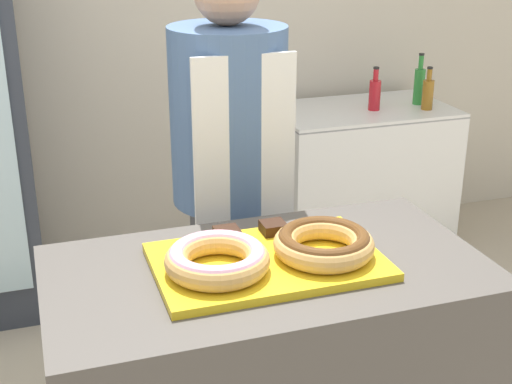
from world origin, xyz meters
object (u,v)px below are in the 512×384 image
object	(u,v)px
serving_tray	(267,262)
donut_chocolate_glaze	(324,243)
bottle_red	(375,93)
chest_freezer	(358,178)
donut_light_glaze	(217,258)
brownie_back_left	(227,234)
bottle_amber	(428,93)
brownie_back_right	(273,227)
bottle_green	(419,85)
baker_person	(230,182)

from	to	relation	value
serving_tray	donut_chocolate_glaze	world-z (taller)	donut_chocolate_glaze
donut_chocolate_glaze	bottle_red	distance (m)	2.01
chest_freezer	donut_light_glaze	bearing A→B (deg)	-126.21
brownie_back_left	chest_freezer	xyz separation A→B (m)	(1.22, 1.60, -0.53)
chest_freezer	bottle_amber	distance (m)	0.61
donut_chocolate_glaze	bottle_red	size ratio (longest dim) A/B	1.20
donut_chocolate_glaze	bottle_red	bearing A→B (deg)	58.82
brownie_back_right	bottle_green	xyz separation A→B (m)	(1.41, 1.57, -0.01)
serving_tray	chest_freezer	world-z (taller)	serving_tray
donut_chocolate_glaze	brownie_back_right	xyz separation A→B (m)	(-0.08, 0.19, -0.02)
baker_person	bottle_amber	world-z (taller)	baker_person
brownie_back_left	bottle_amber	xyz separation A→B (m)	(1.54, 1.46, -0.03)
brownie_back_right	chest_freezer	world-z (taller)	brownie_back_right
serving_tray	brownie_back_right	distance (m)	0.17
donut_light_glaze	donut_chocolate_glaze	size ratio (longest dim) A/B	1.00
serving_tray	brownie_back_right	world-z (taller)	brownie_back_right
donut_light_glaze	bottle_amber	distance (m)	2.31
donut_light_glaze	baker_person	size ratio (longest dim) A/B	0.16
bottle_red	chest_freezer	bearing A→B (deg)	124.05
serving_tray	donut_chocolate_glaze	bearing A→B (deg)	-12.56
donut_light_glaze	donut_chocolate_glaze	world-z (taller)	same
baker_person	bottle_green	bearing A→B (deg)	37.08
bottle_amber	donut_chocolate_glaze	bearing A→B (deg)	-128.72
donut_light_glaze	chest_freezer	xyz separation A→B (m)	(1.30, 1.78, -0.55)
donut_light_glaze	baker_person	xyz separation A→B (m)	(0.24, 0.71, -0.07)
serving_tray	bottle_green	world-z (taller)	bottle_green
serving_tray	bottle_red	bearing A→B (deg)	54.75
donut_chocolate_glaze	chest_freezer	world-z (taller)	donut_chocolate_glaze
brownie_back_right	bottle_green	distance (m)	2.11
chest_freezer	bottle_green	size ratio (longest dim) A/B	3.46
brownie_back_right	serving_tray	bearing A→B (deg)	-114.98
brownie_back_left	bottle_amber	world-z (taller)	bottle_amber
bottle_red	bottle_green	xyz separation A→B (m)	(0.29, 0.04, 0.02)
brownie_back_left	chest_freezer	world-z (taller)	brownie_back_left
serving_tray	brownie_back_left	xyz separation A→B (m)	(-0.07, 0.15, 0.03)
serving_tray	baker_person	world-z (taller)	baker_person
baker_person	chest_freezer	size ratio (longest dim) A/B	1.78
donut_chocolate_glaze	chest_freezer	size ratio (longest dim) A/B	0.29
serving_tray	bottle_amber	world-z (taller)	bottle_amber
donut_chocolate_glaze	baker_person	xyz separation A→B (m)	(-0.06, 0.71, -0.07)
baker_person	bottle_amber	size ratio (longest dim) A/B	7.51
bottle_green	brownie_back_right	bearing A→B (deg)	-131.88
donut_light_glaze	donut_chocolate_glaze	bearing A→B (deg)	0.00
serving_tray	bottle_green	distance (m)	2.27
brownie_back_left	bottle_amber	size ratio (longest dim) A/B	0.31
brownie_back_left	bottle_red	world-z (taller)	bottle_red
baker_person	brownie_back_right	bearing A→B (deg)	-92.21
brownie_back_left	bottle_amber	bearing A→B (deg)	43.44
chest_freezer	brownie_back_right	bearing A→B (deg)	-124.15
brownie_back_left	bottle_amber	distance (m)	2.12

